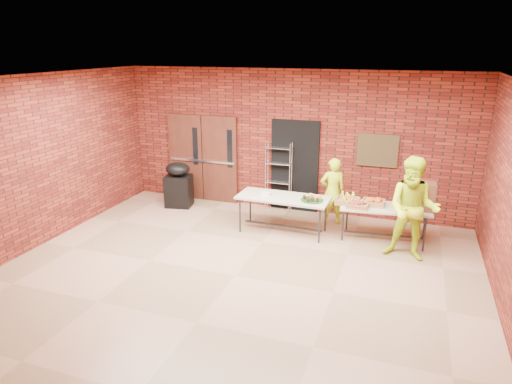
# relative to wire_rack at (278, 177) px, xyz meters

# --- Properties ---
(room) EXTENTS (8.08, 7.08, 3.28)m
(room) POSITION_rel_wire_rack_xyz_m (0.24, -3.32, 0.80)
(room) COLOR #8A6B4A
(room) RESTS_ON ground
(double_doors) EXTENTS (1.78, 0.12, 2.10)m
(double_doors) POSITION_rel_wire_rack_xyz_m (-1.96, 0.12, 0.25)
(double_doors) COLOR #4E2116
(double_doors) RESTS_ON room
(dark_doorway) EXTENTS (1.10, 0.06, 2.10)m
(dark_doorway) POSITION_rel_wire_rack_xyz_m (0.34, 0.14, 0.25)
(dark_doorway) COLOR black
(dark_doorway) RESTS_ON room
(bronze_plaque) EXTENTS (0.85, 0.04, 0.70)m
(bronze_plaque) POSITION_rel_wire_rack_xyz_m (2.14, 0.13, 0.75)
(bronze_plaque) COLOR #41321A
(bronze_plaque) RESTS_ON room
(wire_rack) EXTENTS (0.59, 0.20, 1.61)m
(wire_rack) POSITION_rel_wire_rack_xyz_m (0.00, 0.00, 0.00)
(wire_rack) COLOR silver
(wire_rack) RESTS_ON room
(table_left) EXTENTS (1.87, 0.81, 0.76)m
(table_left) POSITION_rel_wire_rack_xyz_m (0.47, -1.24, -0.11)
(table_left) COLOR tan
(table_left) RESTS_ON room
(table_right) EXTENTS (1.77, 0.89, 0.70)m
(table_right) POSITION_rel_wire_rack_xyz_m (2.46, -1.00, -0.16)
(table_right) COLOR tan
(table_right) RESTS_ON room
(basket_bananas) EXTENTS (0.46, 0.36, 0.14)m
(basket_bananas) POSITION_rel_wire_rack_xyz_m (1.73, -1.05, -0.04)
(basket_bananas) COLOR #AA7744
(basket_bananas) RESTS_ON table_right
(basket_oranges) EXTENTS (0.42, 0.33, 0.13)m
(basket_oranges) POSITION_rel_wire_rack_xyz_m (2.22, -0.98, -0.05)
(basket_oranges) COLOR #AA7744
(basket_oranges) RESTS_ON table_right
(basket_apples) EXTENTS (0.40, 0.31, 0.12)m
(basket_apples) POSITION_rel_wire_rack_xyz_m (1.95, -1.23, -0.05)
(basket_apples) COLOR #AA7744
(basket_apples) RESTS_ON table_right
(muffin_tray) EXTENTS (0.44, 0.44, 0.11)m
(muffin_tray) POSITION_rel_wire_rack_xyz_m (1.07, -1.29, 0.01)
(muffin_tray) COLOR #134815
(muffin_tray) RESTS_ON table_left
(napkin_box) EXTENTS (0.18, 0.12, 0.06)m
(napkin_box) POSITION_rel_wire_rack_xyz_m (0.10, -1.26, -0.01)
(napkin_box) COLOR silver
(napkin_box) RESTS_ON table_left
(coffee_dispenser) EXTENTS (0.40, 0.36, 0.53)m
(coffee_dispenser) POSITION_rel_wire_rack_xyz_m (3.13, -0.92, 0.16)
(coffee_dispenser) COLOR brown
(coffee_dispenser) RESTS_ON table_right
(cup_stack_front) EXTENTS (0.08, 0.08, 0.24)m
(cup_stack_front) POSITION_rel_wire_rack_xyz_m (2.72, -1.15, 0.02)
(cup_stack_front) COLOR silver
(cup_stack_front) RESTS_ON table_right
(cup_stack_mid) EXTENTS (0.07, 0.07, 0.22)m
(cup_stack_mid) POSITION_rel_wire_rack_xyz_m (2.84, -1.14, 0.01)
(cup_stack_mid) COLOR silver
(cup_stack_mid) RESTS_ON table_right
(cup_stack_back) EXTENTS (0.08, 0.08, 0.23)m
(cup_stack_back) POSITION_rel_wire_rack_xyz_m (2.80, -0.93, 0.01)
(cup_stack_back) COLOR silver
(cup_stack_back) RESTS_ON table_right
(covered_grill) EXTENTS (0.67, 0.60, 1.08)m
(covered_grill) POSITION_rel_wire_rack_xyz_m (-2.31, -0.53, -0.27)
(covered_grill) COLOR black
(covered_grill) RESTS_ON room
(volunteer_woman) EXTENTS (0.63, 0.53, 1.46)m
(volunteer_woman) POSITION_rel_wire_rack_xyz_m (1.33, -0.47, -0.08)
(volunteer_woman) COLOR #BDDE18
(volunteer_woman) RESTS_ON room
(volunteer_man) EXTENTS (0.99, 0.82, 1.87)m
(volunteer_man) POSITION_rel_wire_rack_xyz_m (2.95, -1.66, 0.13)
(volunteer_man) COLOR #BDDE18
(volunteer_man) RESTS_ON room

